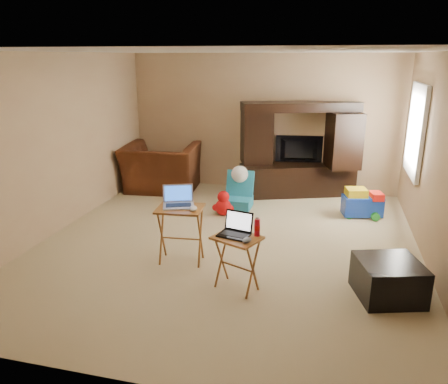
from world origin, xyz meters
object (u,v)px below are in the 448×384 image
(tray_table_right, at_px, (237,263))
(entertainment_center, at_px, (299,150))
(laptop_left, at_px, (178,197))
(mouse_right, at_px, (247,240))
(water_bottle, at_px, (257,228))
(child_rocker, at_px, (238,190))
(ottoman, at_px, (388,279))
(television, at_px, (299,150))
(tray_table_left, at_px, (181,235))
(laptop_right, at_px, (234,225))
(push_toy, at_px, (362,202))
(recliner, at_px, (161,168))
(mouse_left, at_px, (193,208))
(plush_toy, at_px, (223,203))

(tray_table_right, bearing_deg, entertainment_center, 107.43)
(tray_table_right, xyz_separation_m, laptop_left, (-0.84, 0.51, 0.52))
(mouse_right, distance_m, water_bottle, 0.22)
(entertainment_center, bearing_deg, child_rocker, -152.53)
(water_bottle, bearing_deg, ottoman, 6.01)
(television, distance_m, tray_table_left, 3.49)
(laptop_right, bearing_deg, tray_table_right, -14.17)
(push_toy, bearing_deg, child_rocker, 169.13)
(laptop_left, bearing_deg, television, 49.75)
(mouse_right, relative_size, water_bottle, 0.66)
(push_toy, bearing_deg, ottoman, -100.09)
(recliner, relative_size, mouse_left, 9.27)
(laptop_right, bearing_deg, plush_toy, 119.37)
(child_rocker, bearing_deg, tray_table_right, -77.45)
(television, height_order, mouse_right, television)
(entertainment_center, relative_size, plush_toy, 5.08)
(television, bearing_deg, mouse_right, 78.30)
(laptop_right, bearing_deg, entertainment_center, 96.47)
(mouse_right, bearing_deg, television, 87.02)
(television, bearing_deg, ottoman, 100.81)
(television, bearing_deg, tray_table_left, 62.10)
(laptop_right, bearing_deg, recliner, 135.75)
(plush_toy, xyz_separation_m, water_bottle, (0.91, -2.14, 0.51))
(push_toy, distance_m, laptop_right, 3.11)
(child_rocker, relative_size, mouse_left, 4.26)
(recliner, distance_m, laptop_right, 3.90)
(tray_table_left, bearing_deg, television, 65.69)
(entertainment_center, xyz_separation_m, mouse_left, (-0.95, -3.19, -0.10))
(television, distance_m, ottoman, 3.79)
(ottoman, bearing_deg, plush_toy, 139.04)
(recliner, height_order, ottoman, recliner)
(laptop_right, bearing_deg, ottoman, 19.61)
(television, bearing_deg, tray_table_right, 76.23)
(recliner, relative_size, laptop_right, 4.15)
(push_toy, relative_size, ottoman, 0.98)
(tray_table_right, bearing_deg, ottoman, 30.80)
(mouse_right, height_order, water_bottle, water_bottle)
(entertainment_center, relative_size, laptop_right, 6.41)
(push_toy, bearing_deg, mouse_left, -145.26)
(tray_table_right, bearing_deg, water_bottle, 44.49)
(plush_toy, distance_m, mouse_right, 2.52)
(entertainment_center, relative_size, television, 2.41)
(recliner, bearing_deg, mouse_left, 112.85)
(tray_table_left, height_order, laptop_left, laptop_left)
(television, relative_size, plush_toy, 2.11)
(recliner, bearing_deg, push_toy, 165.31)
(entertainment_center, bearing_deg, television, 69.88)
(entertainment_center, xyz_separation_m, tray_table_left, (-1.14, -3.12, -0.49))
(tray_table_right, relative_size, laptop_left, 1.66)
(push_toy, xyz_separation_m, tray_table_left, (-2.25, -2.22, 0.12))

